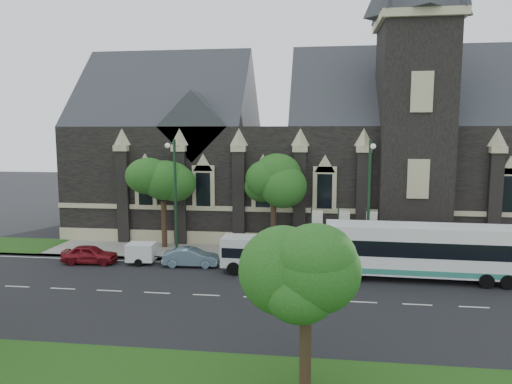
% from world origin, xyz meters
% --- Properties ---
extents(ground, '(160.00, 160.00, 0.00)m').
position_xyz_m(ground, '(0.00, 0.00, 0.00)').
color(ground, black).
rests_on(ground, ground).
extents(sidewalk, '(80.00, 5.00, 0.15)m').
position_xyz_m(sidewalk, '(0.00, 9.50, 0.07)').
color(sidewalk, gray).
rests_on(sidewalk, ground).
extents(museum, '(40.00, 17.70, 29.90)m').
position_xyz_m(museum, '(5.12, 18.78, 8.17)').
color(museum, black).
rests_on(museum, ground).
extents(tree_park_east, '(3.40, 3.40, 6.28)m').
position_xyz_m(tree_park_east, '(6.18, -9.32, 4.62)').
color(tree_park_east, black).
rests_on(tree_park_east, ground).
extents(tree_walk_right, '(4.08, 4.08, 7.80)m').
position_xyz_m(tree_walk_right, '(3.21, 10.71, 5.82)').
color(tree_walk_right, black).
rests_on(tree_walk_right, ground).
extents(tree_walk_left, '(3.91, 3.91, 7.64)m').
position_xyz_m(tree_walk_left, '(-5.80, 10.70, 5.73)').
color(tree_walk_left, black).
rests_on(tree_walk_left, ground).
extents(street_lamp_near, '(0.36, 1.88, 9.00)m').
position_xyz_m(street_lamp_near, '(10.00, 7.09, 5.11)').
color(street_lamp_near, '#16331E').
rests_on(street_lamp_near, ground).
extents(street_lamp_mid, '(0.36, 1.88, 9.00)m').
position_xyz_m(street_lamp_mid, '(-4.00, 7.09, 5.11)').
color(street_lamp_mid, '#16331E').
rests_on(street_lamp_mid, ground).
extents(banner_flag_left, '(0.90, 0.10, 4.00)m').
position_xyz_m(banner_flag_left, '(6.29, 9.00, 2.38)').
color(banner_flag_left, '#16331E').
rests_on(banner_flag_left, ground).
extents(banner_flag_center, '(0.90, 0.10, 4.00)m').
position_xyz_m(banner_flag_center, '(8.29, 9.00, 2.38)').
color(banner_flag_center, '#16331E').
rests_on(banner_flag_center, ground).
extents(banner_flag_right, '(0.90, 0.10, 4.00)m').
position_xyz_m(banner_flag_right, '(10.29, 9.00, 2.38)').
color(banner_flag_right, '#16331E').
rests_on(banner_flag_right, ground).
extents(tour_coach, '(12.30, 3.12, 3.57)m').
position_xyz_m(tour_coach, '(13.15, 4.74, 1.94)').
color(tour_coach, white).
rests_on(tour_coach, ground).
extents(shuttle_bus, '(6.37, 2.48, 2.43)m').
position_xyz_m(shuttle_bus, '(3.19, 4.92, 1.42)').
color(shuttle_bus, silver).
rests_on(shuttle_bus, ground).
extents(box_trailer, '(2.88, 1.69, 1.51)m').
position_xyz_m(box_trailer, '(-6.24, 5.93, 0.86)').
color(box_trailer, silver).
rests_on(box_trailer, ground).
extents(sedan, '(4.07, 1.64, 1.31)m').
position_xyz_m(sedan, '(-2.48, 5.77, 0.66)').
color(sedan, '#6F8BA0').
rests_on(sedan, ground).
extents(car_far_red, '(4.06, 1.83, 1.35)m').
position_xyz_m(car_far_red, '(-10.00, 5.52, 0.68)').
color(car_far_red, maroon).
rests_on(car_far_red, ground).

